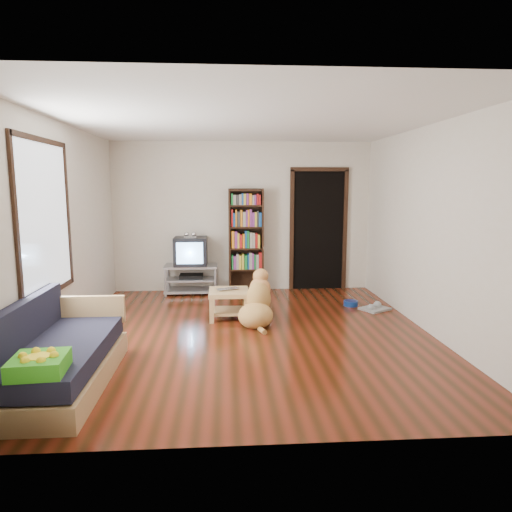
{
  "coord_description": "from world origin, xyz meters",
  "views": [
    {
      "loc": [
        -0.32,
        -5.52,
        1.84
      ],
      "look_at": [
        0.11,
        0.59,
        0.9
      ],
      "focal_mm": 32.0,
      "sensor_mm": 36.0,
      "label": 1
    }
  ],
  "objects": [
    {
      "name": "laptop",
      "position": [
        -0.27,
        0.69,
        0.41
      ],
      "size": [
        0.37,
        0.31,
        0.02
      ],
      "primitive_type": "imported",
      "rotation": [
        0.0,
        0.0,
        0.39
      ],
      "color": "silver",
      "rests_on": "coffee_table"
    },
    {
      "name": "tv_stand",
      "position": [
        -0.9,
        2.25,
        0.27
      ],
      "size": [
        0.9,
        0.45,
        0.5
      ],
      "color": "#99999E",
      "rests_on": "ground"
    },
    {
      "name": "coffee_table",
      "position": [
        -0.27,
        0.72,
        0.28
      ],
      "size": [
        0.55,
        0.55,
        0.4
      ],
      "color": "tan",
      "rests_on": "ground"
    },
    {
      "name": "doorway",
      "position": [
        1.35,
        2.48,
        1.12
      ],
      "size": [
        1.03,
        0.05,
        2.19
      ],
      "color": "black",
      "rests_on": "wall_back"
    },
    {
      "name": "window",
      "position": [
        -2.23,
        -0.5,
        1.5
      ],
      "size": [
        0.03,
        1.46,
        1.7
      ],
      "color": "white",
      "rests_on": "wall_left"
    },
    {
      "name": "bookshelf",
      "position": [
        0.05,
        2.34,
        1.0
      ],
      "size": [
        0.6,
        0.3,
        1.8
      ],
      "color": "black",
      "rests_on": "ground"
    },
    {
      "name": "wall_right",
      "position": [
        2.25,
        0.0,
        1.3
      ],
      "size": [
        0.0,
        5.0,
        5.0
      ],
      "primitive_type": "plane",
      "rotation": [
        1.57,
        0.0,
        -1.57
      ],
      "color": "beige",
      "rests_on": "ground"
    },
    {
      "name": "wall_back",
      "position": [
        0.0,
        2.5,
        1.3
      ],
      "size": [
        4.5,
        0.0,
        4.5
      ],
      "primitive_type": "plane",
      "rotation": [
        1.57,
        0.0,
        0.0
      ],
      "color": "beige",
      "rests_on": "ground"
    },
    {
      "name": "dog",
      "position": [
        0.12,
        0.44,
        0.27
      ],
      "size": [
        0.59,
        0.91,
        0.75
      ],
      "color": "#D78B52",
      "rests_on": "ground"
    },
    {
      "name": "ceiling",
      "position": [
        0.0,
        0.0,
        2.6
      ],
      "size": [
        5.0,
        5.0,
        0.0
      ],
      "primitive_type": "plane",
      "rotation": [
        3.14,
        0.0,
        0.0
      ],
      "color": "white",
      "rests_on": "ground"
    },
    {
      "name": "grey_rag",
      "position": [
        1.93,
        1.0,
        0.01
      ],
      "size": [
        0.51,
        0.48,
        0.03
      ],
      "primitive_type": "cube",
      "rotation": [
        0.0,
        0.0,
        0.54
      ],
      "color": "gray",
      "rests_on": "ground"
    },
    {
      "name": "green_cushion",
      "position": [
        -1.75,
        -2.09,
        0.49
      ],
      "size": [
        0.43,
        0.43,
        0.13
      ],
      "primitive_type": "cube",
      "rotation": [
        0.0,
        0.0,
        0.09
      ],
      "color": "green",
      "rests_on": "sofa"
    },
    {
      "name": "sofa",
      "position": [
        -1.87,
        -1.38,
        0.26
      ],
      "size": [
        0.8,
        1.8,
        0.8
      ],
      "color": "tan",
      "rests_on": "ground"
    },
    {
      "name": "wall_left",
      "position": [
        -2.25,
        0.0,
        1.3
      ],
      "size": [
        0.0,
        5.0,
        5.0
      ],
      "primitive_type": "plane",
      "rotation": [
        1.57,
        0.0,
        1.57
      ],
      "color": "beige",
      "rests_on": "ground"
    },
    {
      "name": "wall_front",
      "position": [
        0.0,
        -2.5,
        1.3
      ],
      "size": [
        4.5,
        0.0,
        4.5
      ],
      "primitive_type": "plane",
      "rotation": [
        -1.57,
        0.0,
        0.0
      ],
      "color": "beige",
      "rests_on": "ground"
    },
    {
      "name": "dog_bowl",
      "position": [
        1.63,
        1.25,
        0.04
      ],
      "size": [
        0.22,
        0.22,
        0.08
      ],
      "primitive_type": "cylinder",
      "color": "navy",
      "rests_on": "ground"
    },
    {
      "name": "crt_tv",
      "position": [
        -0.9,
        2.27,
        0.74
      ],
      "size": [
        0.55,
        0.52,
        0.58
      ],
      "color": "black",
      "rests_on": "tv_stand"
    },
    {
      "name": "ground",
      "position": [
        0.0,
        0.0,
        0.0
      ],
      "size": [
        5.0,
        5.0,
        0.0
      ],
      "primitive_type": "plane",
      "color": "#5E1F10",
      "rests_on": "ground"
    }
  ]
}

